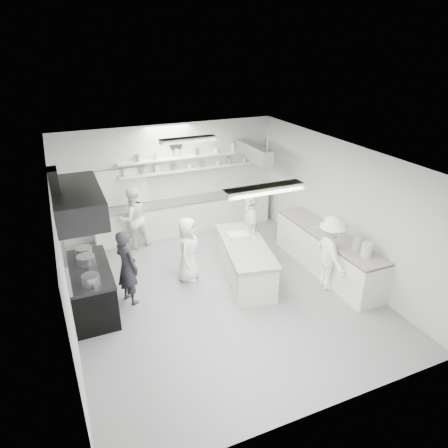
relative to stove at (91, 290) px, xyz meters
name	(u,v)px	position (x,y,z in m)	size (l,w,h in m)	color
floor	(219,291)	(2.60, -0.40, -0.46)	(6.00, 7.00, 0.02)	gray
ceiling	(218,156)	(2.60, -0.40, 2.56)	(6.00, 7.00, 0.02)	silver
wall_back	(170,179)	(2.60, 3.10, 1.05)	(6.00, 0.04, 3.00)	beige
wall_front	(321,333)	(2.60, -3.90, 1.05)	(6.00, 0.04, 3.00)	beige
wall_left	(62,257)	(-0.40, -0.40, 1.05)	(0.04, 7.00, 3.00)	beige
wall_right	(339,207)	(5.60, -0.40, 1.05)	(0.04, 7.00, 3.00)	beige
stove	(91,290)	(0.00, 0.00, 0.00)	(0.80, 1.80, 0.90)	black
exhaust_hood	(77,202)	(0.00, 0.00, 1.90)	(0.85, 2.00, 0.50)	black
back_counter	(185,216)	(2.90, 2.80, 0.01)	(5.00, 0.60, 0.92)	silver
shelf_lower	(195,168)	(3.30, 2.97, 1.30)	(4.20, 0.26, 0.04)	silver
shelf_upper	(195,156)	(3.30, 2.97, 1.65)	(4.20, 0.26, 0.04)	silver
pass_through_window	(123,187)	(1.30, 3.08, 1.00)	(1.30, 0.04, 1.00)	black
wall_clock	(176,144)	(2.80, 3.06, 2.00)	(0.32, 0.32, 0.05)	white
right_counter	(327,253)	(5.25, -0.60, 0.02)	(0.74, 3.30, 0.94)	silver
pot_rack	(254,152)	(4.60, 2.00, 1.85)	(0.30, 1.60, 0.40)	#9C9EA2
light_fixture_front	(264,189)	(2.60, -2.20, 2.49)	(1.30, 0.25, 0.10)	silver
light_fixture_rear	(188,140)	(2.60, 1.40, 2.49)	(1.30, 0.25, 0.10)	silver
prep_island	(245,262)	(3.34, -0.16, -0.04)	(0.84, 2.24, 0.83)	silver
stove_pot	(86,261)	(0.00, 0.19, 0.57)	(0.35, 0.35, 0.22)	#9C9EA2
cook_stove	(127,267)	(0.75, -0.01, 0.36)	(0.59, 0.39, 1.62)	#2C2C33
cook_back	(133,218)	(1.36, 2.39, 0.37)	(0.80, 0.62, 1.64)	white
cook_island_left	(188,249)	(2.16, 0.34, 0.30)	(0.73, 0.48, 1.50)	white
cook_island_right	(250,227)	(3.86, 0.65, 0.39)	(0.99, 0.41, 1.69)	white
cook_right	(331,253)	(4.87, -1.21, 0.39)	(1.09, 0.63, 1.69)	white
bowl_island_a	(246,252)	(3.19, -0.47, 0.41)	(0.24, 0.24, 0.06)	#9C9EA2
bowl_island_b	(235,241)	(3.18, 0.08, 0.41)	(0.22, 0.22, 0.07)	silver
bowl_right	(317,229)	(5.14, -0.29, 0.52)	(0.21, 0.21, 0.05)	silver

